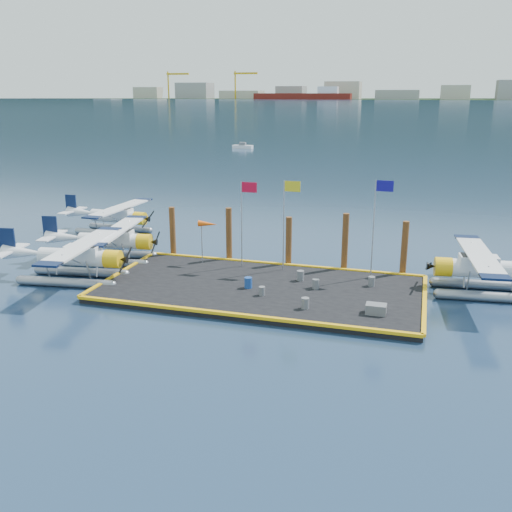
{
  "coord_description": "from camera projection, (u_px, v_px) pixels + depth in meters",
  "views": [
    {
      "loc": [
        9.37,
        -32.92,
        12.33
      ],
      "look_at": [
        -0.93,
        2.0,
        1.77
      ],
      "focal_mm": 40.0,
      "sensor_mm": 36.0,
      "label": 1
    }
  ],
  "objects": [
    {
      "name": "ground",
      "position": [
        261.0,
        292.0,
        36.3
      ],
      "size": [
        4000.0,
        4000.0,
        0.0
      ],
      "primitive_type": "plane",
      "color": "#172D47",
      "rests_on": "ground"
    },
    {
      "name": "dock",
      "position": [
        261.0,
        289.0,
        36.25
      ],
      "size": [
        20.0,
        10.0,
        0.4
      ],
      "primitive_type": "cube",
      "color": "black",
      "rests_on": "ground"
    },
    {
      "name": "dock_bumpers",
      "position": [
        261.0,
        285.0,
        36.17
      ],
      "size": [
        20.25,
        10.25,
        0.18
      ],
      "primitive_type": null,
      "color": "#E8A90D",
      "rests_on": "dock"
    },
    {
      "name": "seaplane_a",
      "position": [
        78.0,
        260.0,
        37.89
      ],
      "size": [
        9.02,
        9.95,
        3.52
      ],
      "rotation": [
        0.0,
        0.0,
        -1.45
      ],
      "color": "gray",
      "rests_on": "ground"
    },
    {
      "name": "seaplane_b",
      "position": [
        113.0,
        243.0,
        42.28
      ],
      "size": [
        8.8,
        9.64,
        3.41
      ],
      "rotation": [
        0.0,
        0.0,
        -1.4
      ],
      "color": "gray",
      "rests_on": "ground"
    },
    {
      "name": "seaplane_c",
      "position": [
        117.0,
        218.0,
        50.61
      ],
      "size": [
        8.45,
        9.31,
        3.32
      ],
      "rotation": [
        0.0,
        0.0,
        -1.61
      ],
      "color": "gray",
      "rests_on": "ground"
    },
    {
      "name": "seaplane_d",
      "position": [
        484.0,
        272.0,
        35.39
      ],
      "size": [
        9.05,
        9.99,
        3.54
      ],
      "rotation": [
        0.0,
        0.0,
        1.68
      ],
      "color": "gray",
      "rests_on": "ground"
    },
    {
      "name": "drum_0",
      "position": [
        248.0,
        283.0,
        35.83
      ],
      "size": [
        0.48,
        0.48,
        0.68
      ],
      "primitive_type": "cylinder",
      "color": "navy",
      "rests_on": "dock"
    },
    {
      "name": "drum_1",
      "position": [
        305.0,
        303.0,
        32.41
      ],
      "size": [
        0.46,
        0.46,
        0.65
      ],
      "primitive_type": "cylinder",
      "color": "#59595E",
      "rests_on": "dock"
    },
    {
      "name": "drum_2",
      "position": [
        316.0,
        284.0,
        35.68
      ],
      "size": [
        0.44,
        0.44,
        0.62
      ],
      "primitive_type": "cylinder",
      "color": "#59595E",
      "rests_on": "dock"
    },
    {
      "name": "drum_3",
      "position": [
        262.0,
        291.0,
        34.54
      ],
      "size": [
        0.39,
        0.39,
        0.55
      ],
      "primitive_type": "cylinder",
      "color": "#59595E",
      "rests_on": "dock"
    },
    {
      "name": "drum_4",
      "position": [
        371.0,
        281.0,
        36.19
      ],
      "size": [
        0.43,
        0.43,
        0.61
      ],
      "primitive_type": "cylinder",
      "color": "#59595E",
      "rests_on": "dock"
    },
    {
      "name": "drum_5",
      "position": [
        300.0,
        276.0,
        37.22
      ],
      "size": [
        0.47,
        0.47,
        0.67
      ],
      "primitive_type": "cylinder",
      "color": "#59595E",
      "rests_on": "dock"
    },
    {
      "name": "crate",
      "position": [
        376.0,
        309.0,
        31.66
      ],
      "size": [
        1.13,
        0.75,
        0.56
      ],
      "primitive_type": "cube",
      "color": "#59595E",
      "rests_on": "dock"
    },
    {
      "name": "flagpole_red",
      "position": [
        244.0,
        211.0,
        39.2
      ],
      "size": [
        1.14,
        0.08,
        6.0
      ],
      "color": "#96979E",
      "rests_on": "dock"
    },
    {
      "name": "flagpole_yellow",
      "position": [
        287.0,
        212.0,
        38.36
      ],
      "size": [
        1.14,
        0.08,
        6.2
      ],
      "color": "#96979E",
      "rests_on": "dock"
    },
    {
      "name": "flagpole_blue",
      "position": [
        377.0,
        215.0,
        36.68
      ],
      "size": [
        1.14,
        0.08,
        6.5
      ],
      "color": "#96979E",
      "rests_on": "dock"
    },
    {
      "name": "windsock",
      "position": [
        208.0,
        225.0,
        40.27
      ],
      "size": [
        1.4,
        0.44,
        3.12
      ],
      "color": "#96979E",
      "rests_on": "dock"
    },
    {
      "name": "piling_0",
      "position": [
        173.0,
        233.0,
        43.03
      ],
      "size": [
        0.44,
        0.44,
        4.0
      ],
      "primitive_type": "cylinder",
      "color": "#4D2D16",
      "rests_on": "ground"
    },
    {
      "name": "piling_1",
      "position": [
        229.0,
        236.0,
        41.78
      ],
      "size": [
        0.44,
        0.44,
        4.2
      ],
      "primitive_type": "cylinder",
      "color": "#4D2D16",
      "rests_on": "ground"
    },
    {
      "name": "piling_2",
      "position": [
        289.0,
        243.0,
        40.61
      ],
      "size": [
        0.44,
        0.44,
        3.8
      ],
      "primitive_type": "cylinder",
      "color": "#4D2D16",
      "rests_on": "ground"
    },
    {
      "name": "piling_3",
      "position": [
        345.0,
        244.0,
        39.46
      ],
      "size": [
        0.44,
        0.44,
        4.3
      ],
      "primitive_type": "cylinder",
      "color": "#4D2D16",
      "rests_on": "ground"
    },
    {
      "name": "piling_4",
      "position": [
        404.0,
        250.0,
        38.41
      ],
      "size": [
        0.44,
        0.44,
        4.0
      ],
      "primitive_type": "cylinder",
      "color": "#4D2D16",
      "rests_on": "ground"
    }
  ]
}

